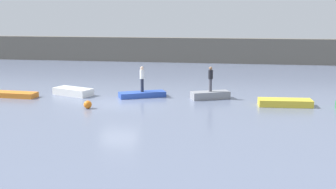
{
  "coord_description": "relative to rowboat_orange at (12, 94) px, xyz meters",
  "views": [
    {
      "loc": [
        7.74,
        -27.53,
        6.06
      ],
      "look_at": [
        3.07,
        1.47,
        0.42
      ],
      "focal_mm": 47.08,
      "sensor_mm": 36.0,
      "label": 1
    }
  ],
  "objects": [
    {
      "name": "ground_plane",
      "position": [
        8.05,
        -0.98,
        -0.18
      ],
      "size": [
        120.0,
        120.0,
        0.0
      ],
      "primitive_type": "plane",
      "color": "slate"
    },
    {
      "name": "embankment_wall",
      "position": [
        8.05,
        23.04,
        1.26
      ],
      "size": [
        80.0,
        1.2,
        2.89
      ],
      "primitive_type": "cube",
      "color": "#666056",
      "rests_on": "ground_plane"
    },
    {
      "name": "rowboat_orange",
      "position": [
        0.0,
        0.0,
        0.0
      ],
      "size": [
        3.58,
        1.28,
        0.36
      ],
      "primitive_type": "cube",
      "rotation": [
        0.0,
        0.0,
        -0.06
      ],
      "color": "orange",
      "rests_on": "ground_plane"
    },
    {
      "name": "rowboat_white",
      "position": [
        4.0,
        1.36,
        0.08
      ],
      "size": [
        3.15,
        2.24,
        0.52
      ],
      "primitive_type": "cube",
      "rotation": [
        0.0,
        0.0,
        -0.38
      ],
      "color": "white",
      "rests_on": "ground_plane"
    },
    {
      "name": "rowboat_blue",
      "position": [
        9.11,
        1.43,
        0.01
      ],
      "size": [
        3.38,
        2.36,
        0.38
      ],
      "primitive_type": "cube",
      "rotation": [
        0.0,
        0.0,
        0.46
      ],
      "color": "#2B4CAD",
      "rests_on": "ground_plane"
    },
    {
      "name": "rowboat_grey",
      "position": [
        13.91,
        1.56,
        0.08
      ],
      "size": [
        2.8,
        1.94,
        0.52
      ],
      "primitive_type": "cube",
      "rotation": [
        0.0,
        0.0,
        0.43
      ],
      "color": "gray",
      "rests_on": "ground_plane"
    },
    {
      "name": "rowboat_yellow",
      "position": [
        18.82,
        -0.02,
        0.04
      ],
      "size": [
        3.43,
        1.42,
        0.44
      ],
      "primitive_type": "cube",
      "rotation": [
        0.0,
        0.0,
        0.06
      ],
      "color": "gold",
      "rests_on": "ground_plane"
    },
    {
      "name": "person_white_shirt",
      "position": [
        9.11,
        1.43,
        1.21
      ],
      "size": [
        0.32,
        0.32,
        1.81
      ],
      "color": "#232838",
      "rests_on": "rowboat_blue"
    },
    {
      "name": "person_dark_shirt",
      "position": [
        13.91,
        1.56,
        1.31
      ],
      "size": [
        0.32,
        0.32,
        1.73
      ],
      "color": "#4C4C56",
      "rests_on": "rowboat_grey"
    },
    {
      "name": "mooring_buoy",
      "position": [
        6.54,
        -2.74,
        0.07
      ],
      "size": [
        0.51,
        0.51,
        0.51
      ],
      "primitive_type": "sphere",
      "color": "orange",
      "rests_on": "ground_plane"
    }
  ]
}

